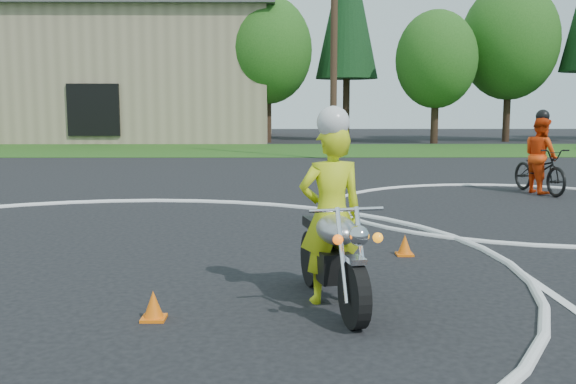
{
  "coord_description": "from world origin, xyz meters",
  "views": [
    {
      "loc": [
        2.92,
        -5.42,
        2.12
      ],
      "look_at": [
        2.99,
        2.31,
        1.1
      ],
      "focal_mm": 40.0,
      "sensor_mm": 36.0,
      "label": 1
    }
  ],
  "objects": [
    {
      "name": "grass_strip",
      "position": [
        0.0,
        27.0,
        0.01
      ],
      "size": [
        120.0,
        10.0,
        0.02
      ],
      "primitive_type": "cube",
      "color": "#1E4714",
      "rests_on": "ground"
    },
    {
      "name": "course_markings",
      "position": [
        2.17,
        4.35,
        0.01
      ],
      "size": [
        19.05,
        19.05,
        0.12
      ],
      "color": "silver",
      "rests_on": "ground"
    },
    {
      "name": "primary_motorcycle",
      "position": [
        3.46,
        1.27,
        0.56
      ],
      "size": [
        0.79,
        2.17,
        1.15
      ],
      "rotation": [
        0.0,
        0.0,
        0.22
      ],
      "color": "black",
      "rests_on": "ground"
    },
    {
      "name": "rider_primary_grp",
      "position": [
        3.45,
        1.41,
        1.03
      ],
      "size": [
        0.79,
        0.61,
        2.14
      ],
      "rotation": [
        0.0,
        0.0,
        0.22
      ],
      "color": "#C6D516",
      "rests_on": "ground"
    },
    {
      "name": "rider_second_grp",
      "position": [
        9.33,
        10.39,
        0.73
      ],
      "size": [
        1.15,
        2.26,
        2.08
      ],
      "rotation": [
        0.0,
        0.0,
        0.19
      ],
      "color": "black",
      "rests_on": "ground"
    },
    {
      "name": "traffic_cones",
      "position": [
        3.52,
        2.31,
        0.14
      ],
      "size": [
        18.13,
        7.37,
        0.3
      ],
      "color": "orange",
      "rests_on": "ground"
    },
    {
      "name": "treeline",
      "position": [
        14.78,
        34.61,
        6.62
      ],
      "size": [
        38.2,
        8.1,
        14.52
      ],
      "color": "#382619",
      "rests_on": "ground"
    },
    {
      "name": "utility_poles",
      "position": [
        5.0,
        21.0,
        5.2
      ],
      "size": [
        41.6,
        1.12,
        10.0
      ],
      "color": "#473321",
      "rests_on": "ground"
    }
  ]
}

